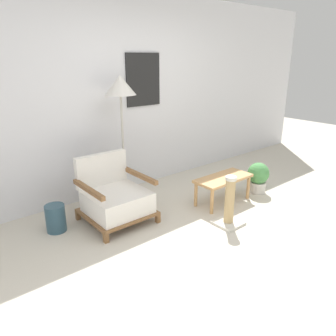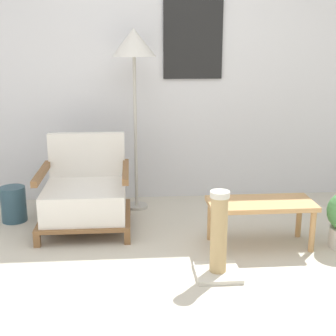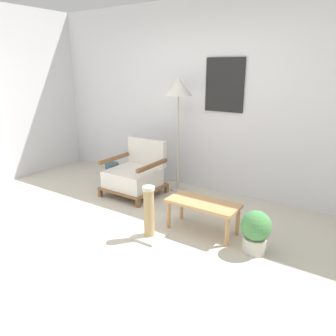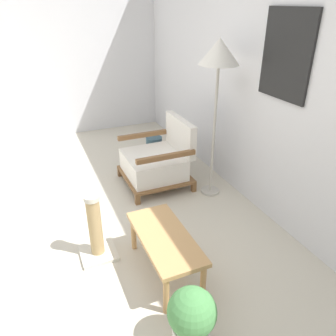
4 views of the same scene
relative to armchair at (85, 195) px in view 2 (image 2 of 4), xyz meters
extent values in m
plane|color=beige|center=(0.79, -1.23, -0.29)|extent=(14.00, 14.00, 0.00)
cube|color=silver|center=(0.79, 0.81, 1.06)|extent=(8.00, 0.06, 2.70)
cube|color=black|center=(0.99, 0.76, 1.26)|extent=(0.56, 0.02, 0.72)
cube|color=brown|center=(-0.35, -0.37, -0.24)|extent=(0.05, 0.05, 0.10)
cube|color=brown|center=(0.35, -0.37, -0.24)|extent=(0.05, 0.05, 0.10)
cube|color=brown|center=(-0.35, 0.30, -0.24)|extent=(0.05, 0.05, 0.10)
cube|color=brown|center=(0.35, 0.30, -0.24)|extent=(0.05, 0.05, 0.10)
cube|color=brown|center=(0.00, -0.03, -0.17)|extent=(0.74, 0.72, 0.03)
cube|color=white|center=(0.00, -0.05, -0.03)|extent=(0.66, 0.62, 0.24)
cube|color=white|center=(0.00, 0.29, 0.28)|extent=(0.66, 0.08, 0.39)
cube|color=brown|center=(-0.34, -0.03, 0.21)|extent=(0.05, 0.66, 0.05)
cube|color=brown|center=(0.34, -0.03, 0.21)|extent=(0.05, 0.66, 0.05)
cylinder|color=#B7B2A8|center=(0.43, 0.47, -0.28)|extent=(0.21, 0.21, 0.03)
cylinder|color=#B7B2A8|center=(0.43, 0.47, 0.43)|extent=(0.03, 0.03, 1.38)
cone|color=silver|center=(0.43, 0.47, 1.24)|extent=(0.39, 0.39, 0.24)
cube|color=tan|center=(1.36, -0.48, 0.05)|extent=(0.80, 0.36, 0.04)
cylinder|color=tan|center=(1.00, -0.62, -0.13)|extent=(0.04, 0.04, 0.32)
cylinder|color=tan|center=(1.73, -0.62, -0.13)|extent=(0.04, 0.04, 0.32)
cylinder|color=tan|center=(1.00, -0.33, -0.13)|extent=(0.04, 0.04, 0.32)
cylinder|color=tan|center=(1.73, -0.33, -0.13)|extent=(0.04, 0.04, 0.32)
cylinder|color=#2D4C5B|center=(-0.65, 0.21, -0.13)|extent=(0.22, 0.22, 0.31)
cube|color=beige|center=(0.96, -0.93, -0.27)|extent=(0.30, 0.30, 0.03)
cylinder|color=tan|center=(0.96, -0.93, 0.00)|extent=(0.11, 0.11, 0.52)
cylinder|color=beige|center=(0.96, -0.93, 0.28)|extent=(0.13, 0.13, 0.04)
camera|label=1|loc=(-1.77, -3.11, 1.58)|focal=35.00mm
camera|label=2|loc=(0.39, -3.77, 1.22)|focal=50.00mm
camera|label=3|loc=(2.91, -3.47, 1.49)|focal=35.00mm
camera|label=4|loc=(3.19, -1.23, 1.66)|focal=35.00mm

